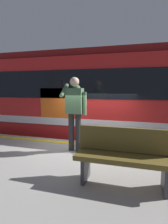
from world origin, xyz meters
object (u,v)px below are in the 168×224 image
Objects in this scene: passenger at (75,108)px; handbag at (97,145)px; bench at (124,155)px; train_carriage at (123,95)px.

handbag is at bearing -172.73° from passenger.
passenger is 1.17× the size of bench.
bench reaches higher than handbag.
bench is (-0.73, 1.33, 0.32)m from handbag.
bench is at bearing 135.15° from passenger.
train_carriage is 2.91m from handbag.
passenger is at bearing 71.31° from train_carriage.
passenger is at bearing -44.85° from bench.
handbag is (-0.54, -0.07, -0.90)m from passenger.
train_carriage is 31.35× the size of handbag.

